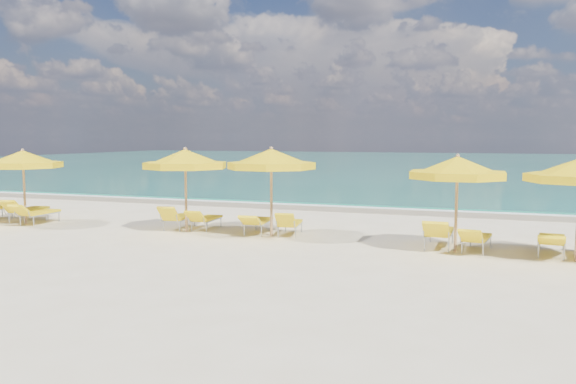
% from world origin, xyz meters
% --- Properties ---
extents(ground_plane, '(120.00, 120.00, 0.00)m').
position_xyz_m(ground_plane, '(0.00, 0.00, 0.00)').
color(ground_plane, beige).
extents(ocean, '(120.00, 80.00, 0.30)m').
position_xyz_m(ocean, '(0.00, 48.00, 0.00)').
color(ocean, '#136B57').
rests_on(ocean, ground).
extents(wet_sand_band, '(120.00, 2.60, 0.01)m').
position_xyz_m(wet_sand_band, '(0.00, 7.40, 0.00)').
color(wet_sand_band, tan).
rests_on(wet_sand_band, ground).
extents(foam_line, '(120.00, 1.20, 0.03)m').
position_xyz_m(foam_line, '(0.00, 8.20, 0.00)').
color(foam_line, white).
rests_on(foam_line, ground).
extents(whitecap_near, '(14.00, 0.36, 0.05)m').
position_xyz_m(whitecap_near, '(-6.00, 17.00, 0.00)').
color(whitecap_near, white).
rests_on(whitecap_near, ground).
extents(whitecap_far, '(18.00, 0.30, 0.05)m').
position_xyz_m(whitecap_far, '(8.00, 24.00, 0.00)').
color(whitecap_far, white).
rests_on(whitecap_far, ground).
extents(umbrella_2, '(2.57, 2.57, 2.52)m').
position_xyz_m(umbrella_2, '(-8.68, -0.23, 2.15)').
color(umbrella_2, tan).
rests_on(umbrella_2, ground).
extents(umbrella_3, '(2.71, 2.71, 2.59)m').
position_xyz_m(umbrella_3, '(-2.84, 0.19, 2.21)').
color(umbrella_3, tan).
rests_on(umbrella_3, ground).
extents(umbrella_4, '(3.16, 3.16, 2.63)m').
position_xyz_m(umbrella_4, '(-0.14, 0.42, 2.24)').
color(umbrella_4, tan).
rests_on(umbrella_4, ground).
extents(umbrella_5, '(3.22, 3.22, 2.48)m').
position_xyz_m(umbrella_5, '(5.09, -0.26, 2.12)').
color(umbrella_5, tan).
rests_on(umbrella_5, ground).
extents(lounger_2_left, '(0.90, 1.98, 0.88)m').
position_xyz_m(lounger_2_left, '(-9.09, 0.30, 0.24)').
color(lounger_2_left, '#A5A8AD').
rests_on(lounger_2_left, ground).
extents(lounger_2_right, '(0.65, 1.82, 0.79)m').
position_xyz_m(lounger_2_right, '(-8.31, -0.02, 0.22)').
color(lounger_2_right, '#A5A8AD').
rests_on(lounger_2_right, ground).
extents(lounger_3_left, '(0.75, 1.75, 0.85)m').
position_xyz_m(lounger_3_left, '(-3.36, 0.62, 0.22)').
color(lounger_3_left, '#A5A8AD').
rests_on(lounger_3_left, ground).
extents(lounger_3_right, '(0.61, 1.68, 0.73)m').
position_xyz_m(lounger_3_right, '(-2.49, 0.79, 0.20)').
color(lounger_3_right, '#A5A8AD').
rests_on(lounger_3_right, ground).
extents(lounger_4_left, '(0.77, 1.87, 0.70)m').
position_xyz_m(lounger_4_left, '(-0.68, 0.68, 0.22)').
color(lounger_4_left, '#A5A8AD').
rests_on(lounger_4_left, ground).
extents(lounger_4_right, '(0.79, 1.69, 0.80)m').
position_xyz_m(lounger_4_right, '(0.35, 0.68, 0.21)').
color(lounger_4_right, '#A5A8AD').
rests_on(lounger_4_right, ground).
extents(lounger_5_left, '(0.70, 1.98, 0.87)m').
position_xyz_m(lounger_5_left, '(4.66, 0.23, 0.24)').
color(lounger_5_left, '#A5A8AD').
rests_on(lounger_5_left, ground).
extents(lounger_5_right, '(0.83, 1.77, 0.73)m').
position_xyz_m(lounger_5_right, '(5.60, -0.01, 0.21)').
color(lounger_5_right, '#A5A8AD').
rests_on(lounger_5_right, ground).
extents(lounger_6_left, '(0.82, 1.97, 0.69)m').
position_xyz_m(lounger_6_left, '(7.35, 0.15, 0.22)').
color(lounger_6_left, '#A5A8AD').
rests_on(lounger_6_left, ground).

